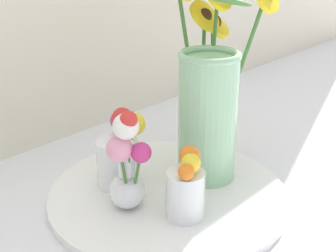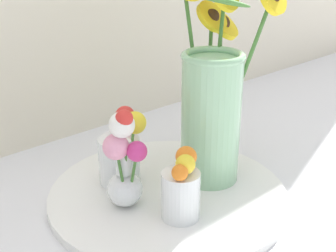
# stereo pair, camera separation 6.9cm
# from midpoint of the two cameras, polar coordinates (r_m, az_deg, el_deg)

# --- Properties ---
(ground_plane) EXTENTS (6.00, 6.00, 0.00)m
(ground_plane) POSITION_cam_midpoint_polar(r_m,az_deg,el_deg) (0.81, 2.95, -10.86)
(ground_plane) COLOR silver
(serving_tray) EXTENTS (0.43, 0.43, 0.02)m
(serving_tray) POSITION_cam_midpoint_polar(r_m,az_deg,el_deg) (0.85, 2.33, -8.39)
(serving_tray) COLOR white
(serving_tray) RESTS_ON ground_plane
(mason_jar_sunflowers) EXTENTS (0.25, 0.24, 0.39)m
(mason_jar_sunflowers) POSITION_cam_midpoint_polar(r_m,az_deg,el_deg) (0.84, 7.77, 3.77)
(mason_jar_sunflowers) COLOR #99CC9E
(mason_jar_sunflowers) RESTS_ON serving_tray
(vase_small_center) EXTENTS (0.07, 0.06, 0.12)m
(vase_small_center) POSITION_cam_midpoint_polar(r_m,az_deg,el_deg) (0.75, 4.30, -7.63)
(vase_small_center) COLOR white
(vase_small_center) RESTS_ON serving_tray
(vase_bulb_right) EXTENTS (0.07, 0.08, 0.18)m
(vase_bulb_right) POSITION_cam_midpoint_polar(r_m,az_deg,el_deg) (0.76, -2.84, -4.75)
(vase_bulb_right) COLOR white
(vase_bulb_right) RESTS_ON serving_tray
(vase_small_back) EXTENTS (0.08, 0.09, 0.15)m
(vase_small_back) POSITION_cam_midpoint_polar(r_m,az_deg,el_deg) (0.85, -3.40, -3.06)
(vase_small_back) COLOR white
(vase_small_back) RESTS_ON serving_tray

